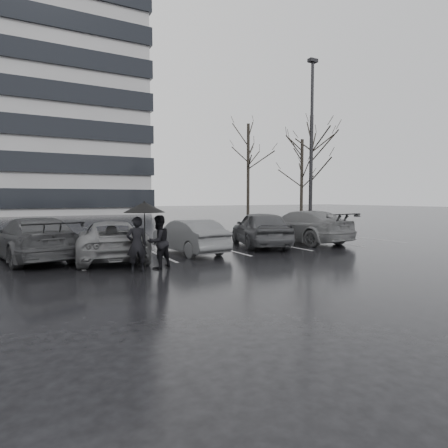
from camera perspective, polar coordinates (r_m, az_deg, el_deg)
ground at (r=12.99m, az=2.03°, el=-5.12°), size 160.00×160.00×0.00m
car_main at (r=16.00m, az=5.53°, el=-0.69°), size 3.06×4.76×1.51m
car_west_a at (r=14.01m, az=-5.39°, el=-1.87°), size 1.74×3.94×1.26m
car_west_b at (r=13.16m, az=-16.83°, el=-2.36°), size 2.78×4.87×1.28m
car_west_c at (r=13.86m, az=-27.06°, el=-2.01°), size 2.95×5.21×1.42m
car_east at (r=17.67m, az=11.70°, el=-0.36°), size 2.60×5.29×1.48m
pedestrian_left at (r=10.61m, az=-13.15°, el=-3.07°), size 0.58×0.40×1.54m
pedestrian_right at (r=11.08m, az=-9.94°, el=-2.70°), size 0.93×0.84×1.56m
umbrella at (r=10.67m, az=-12.03°, el=2.51°), size 1.16×1.16×1.98m
lamp_post at (r=23.33m, az=13.15°, el=10.34°), size 0.56×0.56×10.22m
stall_stripes at (r=14.85m, az=-5.53°, el=-3.98°), size 19.72×5.00×0.00m
tree_east at (r=28.09m, az=13.10°, el=7.86°), size 0.26×0.26×8.00m
tree_ne at (r=32.72m, az=11.75°, el=6.44°), size 0.26×0.26×7.00m
tree_north at (r=33.14m, az=3.70°, el=7.78°), size 0.26×0.26×8.50m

